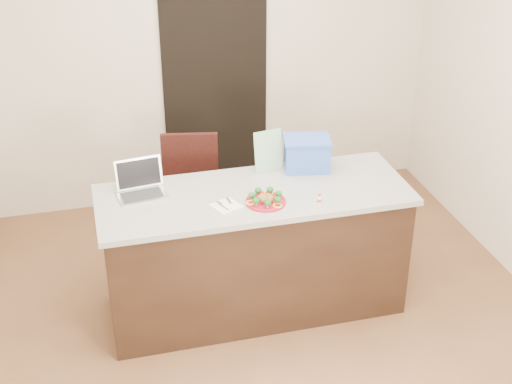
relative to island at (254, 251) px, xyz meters
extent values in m
plane|color=brown|center=(0.00, -0.25, -0.46)|extent=(4.00, 4.00, 0.00)
plane|color=beige|center=(0.00, 1.75, 0.89)|extent=(4.00, 0.00, 4.00)
plane|color=beige|center=(0.00, -2.25, 0.89)|extent=(4.00, 0.00, 4.00)
cube|color=black|center=(0.10, 1.73, 0.54)|extent=(0.90, 0.02, 2.00)
cube|color=black|center=(0.00, 0.00, -0.02)|extent=(2.00, 0.70, 0.88)
cube|color=beige|center=(0.00, 0.00, 0.44)|extent=(2.06, 0.76, 0.04)
cylinder|color=maroon|center=(0.04, -0.16, 0.47)|extent=(0.26, 0.26, 0.02)
torus|color=maroon|center=(0.04, -0.16, 0.47)|extent=(0.26, 0.26, 0.01)
sphere|color=brown|center=(0.04, -0.16, 0.49)|extent=(0.04, 0.04, 0.04)
sphere|color=brown|center=(0.06, -0.13, 0.49)|extent=(0.04, 0.04, 0.04)
sphere|color=brown|center=(0.04, -0.12, 0.49)|extent=(0.04, 0.04, 0.04)
sphere|color=brown|center=(0.02, -0.13, 0.49)|extent=(0.04, 0.04, 0.04)
sphere|color=brown|center=(0.01, -0.14, 0.49)|extent=(0.04, 0.04, 0.04)
sphere|color=brown|center=(0.00, -0.16, 0.49)|extent=(0.04, 0.04, 0.04)
sphere|color=brown|center=(0.01, -0.18, 0.49)|extent=(0.04, 0.04, 0.04)
sphere|color=brown|center=(0.03, -0.19, 0.49)|extent=(0.04, 0.04, 0.04)
sphere|color=brown|center=(0.05, -0.19, 0.49)|extent=(0.04, 0.04, 0.04)
sphere|color=brown|center=(0.07, -0.17, 0.49)|extent=(0.04, 0.04, 0.04)
ellipsoid|color=#124516|center=(0.12, -0.15, 0.51)|extent=(0.05, 0.05, 0.04)
ellipsoid|color=#124516|center=(0.08, -0.08, 0.51)|extent=(0.05, 0.05, 0.04)
ellipsoid|color=#124516|center=(0.01, -0.07, 0.51)|extent=(0.05, 0.05, 0.04)
ellipsoid|color=#124516|center=(-0.05, -0.13, 0.51)|extent=(0.05, 0.05, 0.04)
ellipsoid|color=#124516|center=(-0.04, -0.20, 0.51)|extent=(0.05, 0.05, 0.04)
ellipsoid|color=#124516|center=(0.02, -0.24, 0.51)|extent=(0.05, 0.05, 0.04)
ellipsoid|color=#124516|center=(0.10, -0.22, 0.51)|extent=(0.05, 0.05, 0.04)
torus|color=yellow|center=(0.08, -0.07, 0.48)|extent=(0.06, 0.06, 0.01)
torus|color=yellow|center=(-0.06, -0.16, 0.48)|extent=(0.06, 0.06, 0.01)
torus|color=yellow|center=(0.09, -0.24, 0.48)|extent=(0.06, 0.06, 0.01)
cube|color=silver|center=(-0.22, -0.14, 0.46)|extent=(0.21, 0.21, 0.01)
cube|color=silver|center=(-0.24, -0.16, 0.47)|extent=(0.06, 0.11, 0.00)
cube|color=silver|center=(-0.24, -0.10, 0.47)|extent=(0.05, 0.05, 0.00)
cube|color=white|center=(-0.19, -0.18, 0.47)|extent=(0.02, 0.08, 0.01)
cube|color=silver|center=(-0.19, -0.09, 0.47)|extent=(0.02, 0.10, 0.00)
cylinder|color=beige|center=(0.37, -0.24, 0.48)|extent=(0.03, 0.03, 0.04)
cylinder|color=beige|center=(0.37, -0.24, 0.51)|extent=(0.02, 0.02, 0.01)
cylinder|color=red|center=(0.37, -0.24, 0.52)|extent=(0.02, 0.02, 0.01)
cylinder|color=red|center=(0.37, -0.24, 0.48)|extent=(0.03, 0.03, 0.02)
cube|color=silver|center=(-0.72, 0.13, 0.46)|extent=(0.33, 0.25, 0.01)
cube|color=silver|center=(-0.72, 0.24, 0.57)|extent=(0.31, 0.09, 0.20)
cube|color=black|center=(-0.72, 0.23, 0.57)|extent=(0.28, 0.08, 0.17)
cube|color=#262628|center=(-0.72, 0.12, 0.47)|extent=(0.28, 0.18, 0.00)
cube|color=silver|center=(0.17, 0.29, 0.60)|extent=(0.21, 0.08, 0.29)
cube|color=#3154B2|center=(0.44, 0.24, 0.56)|extent=(0.34, 0.27, 0.21)
cube|color=#3154B2|center=(0.44, 0.24, 0.68)|extent=(0.36, 0.29, 0.02)
cube|color=#33120F|center=(-0.27, 0.72, 0.00)|extent=(0.51, 0.51, 0.04)
cube|color=#33120F|center=(-0.27, 0.92, 0.27)|extent=(0.43, 0.12, 0.49)
cylinder|color=#33120F|center=(-0.46, 0.54, -0.23)|extent=(0.04, 0.04, 0.46)
cylinder|color=#33120F|center=(-0.09, 0.54, -0.23)|extent=(0.04, 0.04, 0.46)
cylinder|color=#33120F|center=(-0.46, 0.91, -0.23)|extent=(0.04, 0.04, 0.46)
cylinder|color=#33120F|center=(-0.09, 0.91, -0.23)|extent=(0.04, 0.04, 0.46)
camera|label=1|loc=(-1.02, -3.98, 2.68)|focal=50.00mm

